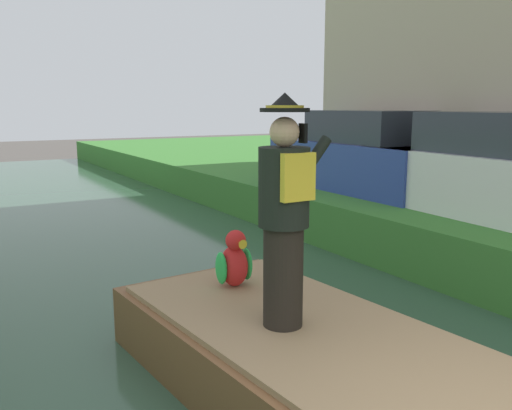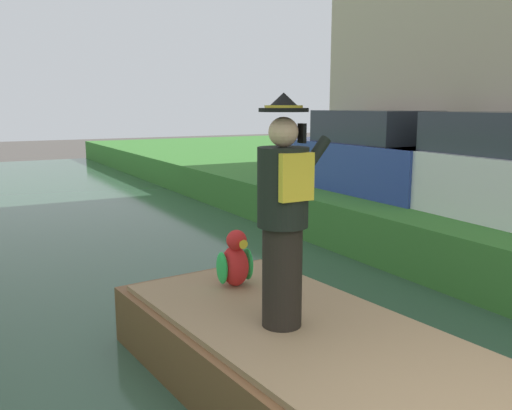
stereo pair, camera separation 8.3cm
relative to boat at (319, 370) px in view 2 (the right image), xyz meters
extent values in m
cube|color=brown|center=(0.00, 0.00, -0.02)|extent=(2.16, 4.34, 0.56)
cube|color=#997A56|center=(0.00, 0.00, 0.28)|extent=(1.99, 3.99, 0.05)
cylinder|color=black|center=(-0.17, 0.28, 0.72)|extent=(0.32, 0.32, 0.82)
cylinder|color=black|center=(-0.17, 0.28, 1.44)|extent=(0.40, 0.40, 0.62)
cube|color=gold|center=(-0.17, 0.09, 1.54)|extent=(0.28, 0.06, 0.36)
sphere|color=#DBA884|center=(-0.17, 0.28, 1.86)|extent=(0.23, 0.23, 0.23)
cylinder|color=black|center=(-0.17, 0.28, 2.03)|extent=(0.38, 0.38, 0.03)
cone|color=black|center=(-0.17, 0.28, 2.10)|extent=(0.26, 0.26, 0.12)
cylinder|color=gold|center=(-0.17, 0.28, 2.05)|extent=(0.29, 0.29, 0.02)
cylinder|color=black|center=(0.05, 0.24, 1.62)|extent=(0.38, 0.09, 0.43)
cube|color=black|center=(-0.04, 0.22, 1.85)|extent=(0.03, 0.08, 0.15)
ellipsoid|color=red|center=(-0.06, 1.34, 0.51)|extent=(0.26, 0.32, 0.40)
sphere|color=red|center=(-0.06, 1.30, 0.78)|extent=(0.20, 0.20, 0.20)
cone|color=yellow|center=(-0.06, 1.20, 0.77)|extent=(0.09, 0.09, 0.09)
ellipsoid|color=green|center=(-0.20, 1.34, 0.51)|extent=(0.08, 0.20, 0.32)
ellipsoid|color=green|center=(0.08, 1.34, 0.51)|extent=(0.08, 0.20, 0.32)
cube|color=white|center=(4.62, 2.00, 0.92)|extent=(1.89, 4.08, 0.90)
cube|color=#2D333D|center=(4.62, 1.80, 1.67)|extent=(1.55, 2.27, 0.60)
cube|color=#2D4293|center=(4.62, 4.84, 0.92)|extent=(1.73, 4.01, 0.90)
cube|color=#2D333D|center=(4.62, 4.64, 1.67)|extent=(1.46, 2.21, 0.60)
camera|label=1|loc=(-2.45, -3.18, 2.06)|focal=37.97mm
camera|label=2|loc=(-2.38, -3.22, 2.06)|focal=37.97mm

